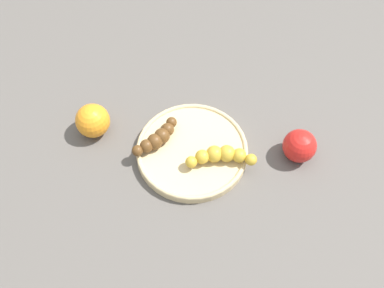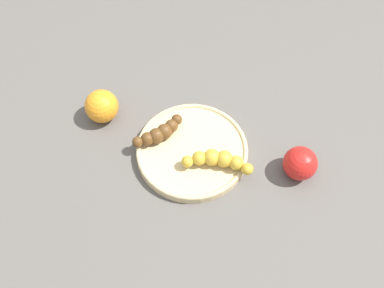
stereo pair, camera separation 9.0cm
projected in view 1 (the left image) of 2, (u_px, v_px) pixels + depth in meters
name	position (u px, v px, depth m)	size (l,w,h in m)	color
ground_plane	(192.00, 153.00, 0.93)	(2.40, 2.40, 0.00)	#56514C
fruit_bowl	(192.00, 150.00, 0.92)	(0.24, 0.24, 0.02)	#D1B784
banana_spotted	(221.00, 156.00, 0.88)	(0.05, 0.15, 0.04)	gold
banana_overripe	(157.00, 138.00, 0.91)	(0.08, 0.10, 0.03)	#593819
apple_red	(300.00, 146.00, 0.90)	(0.07, 0.07, 0.07)	red
orange_fruit	(93.00, 121.00, 0.93)	(0.08, 0.08, 0.08)	orange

